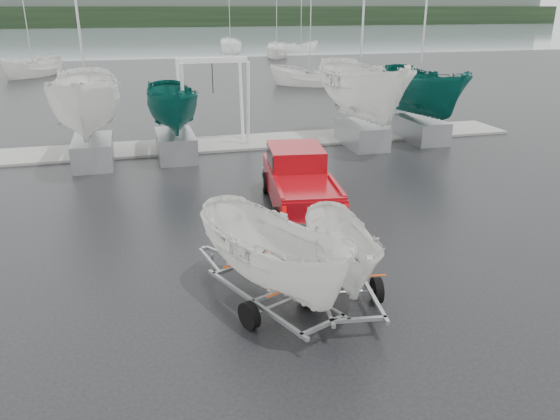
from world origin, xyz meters
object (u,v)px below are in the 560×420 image
at_px(trailer_hitched, 344,205).
at_px(boat_hoist, 213,89).
at_px(pickup_truck, 299,178).
at_px(trailer_parked, 273,192).

height_order(trailer_hitched, boat_hoist, trailer_hitched).
bearing_deg(pickup_truck, trailer_hitched, -90.00).
xyz_separation_m(trailer_hitched, boat_hoist, (-0.45, 15.51, 0.35)).
xyz_separation_m(trailer_parked, boat_hoist, (1.15, 15.63, -0.14)).
distance_m(trailer_hitched, trailer_parked, 1.68).
bearing_deg(boat_hoist, trailer_hitched, -88.32).
distance_m(pickup_truck, boat_hoist, 9.50).
bearing_deg(trailer_hitched, boat_hoist, 100.01).
height_order(trailer_parked, boat_hoist, trailer_parked).
bearing_deg(trailer_parked, boat_hoist, 63.21).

